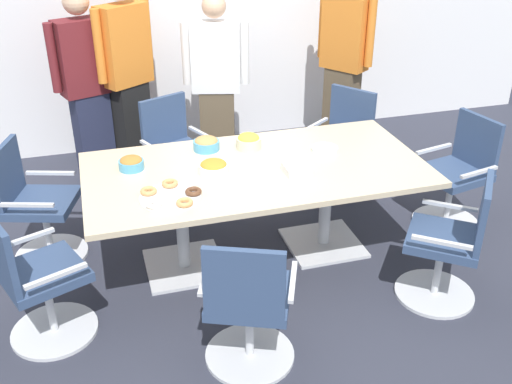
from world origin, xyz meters
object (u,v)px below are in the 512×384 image
Objects in this scene: person_standing_3 at (344,59)px; snack_bowl_cookies at (206,143)px; office_chair_0 at (175,157)px; office_chair_6 at (341,147)px; office_chair_1 at (36,209)px; office_chair_4 at (451,247)px; snack_bowl_chips_yellow at (249,141)px; person_standing_2 at (216,83)px; office_chair_3 at (248,309)px; office_chair_2 at (36,284)px; plate_stack at (325,149)px; conference_table at (256,183)px; donut_platter at (170,196)px; snack_bowl_pretzels at (131,163)px; snack_bowl_chips_orange at (213,167)px; person_standing_1 at (127,73)px; person_standing_0 at (87,85)px; napkin_pile at (296,169)px; office_chair_5 at (457,178)px.

snack_bowl_cookies is at bearing 92.40° from person_standing_3.
office_chair_0 is 1.00× the size of office_chair_6.
office_chair_0 is 1.29m from office_chair_1.
snack_bowl_chips_yellow is (-1.05, 1.18, 0.40)m from office_chair_4.
office_chair_1 is 2.04m from person_standing_2.
office_chair_4 is at bearing 32.24° from office_chair_3.
office_chair_0 is 1.00× the size of office_chair_2.
office_chair_1 is 2.18m from plate_stack.
conference_table is 2.64× the size of office_chair_0.
snack_bowl_chips_yellow is 0.93m from donut_platter.
snack_bowl_cookies is at bearing 88.54° from person_standing_2.
snack_bowl_pretzels reaches higher than donut_platter.
donut_platter is (0.19, -0.50, -0.03)m from snack_bowl_pretzels.
person_standing_2 reaches higher than snack_bowl_chips_yellow.
conference_table is 0.73m from donut_platter.
conference_table is 1.63m from office_chair_1.
snack_bowl_cookies is at bearing 85.07° from snack_bowl_chips_orange.
person_standing_1 is at bearing 72.85° from office_chair_4.
office_chair_0 is 0.52× the size of person_standing_0.
office_chair_0 is 0.79m from snack_bowl_cookies.
office_chair_1 is 5.42× the size of napkin_pile.
office_chair_2 and office_chair_6 have the same top height.
office_chair_1 and office_chair_4 have the same top height.
person_standing_1 is (-1.76, 0.86, 0.58)m from office_chair_6.
office_chair_3 is at bearing 106.26° from office_chair_5.
donut_platter is (-0.35, -0.29, -0.03)m from snack_bowl_chips_orange.
office_chair_1 is 1.22m from donut_platter.
person_standing_0 reaches higher than person_standing_2.
person_standing_0 is at bearing 121.08° from snack_bowl_cookies.
office_chair_2 is at bearing 19.11° from office_chair_1.
person_standing_1 is at bearing 91.62° from donut_platter.
donut_platter is (-0.69, -0.62, -0.04)m from snack_bowl_chips_yellow.
person_standing_0 reaches higher than snack_bowl_pretzels.
donut_platter is (-0.29, 0.79, 0.36)m from office_chair_3.
person_standing_1 is at bearing 137.65° from office_chair_2.
snack_bowl_chips_yellow is 0.89× the size of snack_bowl_chips_orange.
person_standing_3 is at bearing 43.73° from donut_platter.
office_chair_0 reaches higher than conference_table.
person_standing_1 reaches higher than person_standing_3.
office_chair_6 is 2.04m from person_standing_1.
person_standing_2 is at bearing 88.16° from snack_bowl_chips_yellow.
office_chair_5 is 2.26× the size of donut_platter.
snack_bowl_pretzels is 1.05× the size of napkin_pile.
office_chair_4 is (1.09, -0.84, -0.22)m from conference_table.
office_chair_3 is 1.52m from snack_bowl_chips_yellow.
person_standing_0 is at bearing 127.32° from office_chair_3.
snack_bowl_cookies reaches higher than donut_platter.
snack_bowl_pretzels is at bearing -162.66° from snack_bowl_cookies.
office_chair_4 is (1.45, 0.24, 0.00)m from office_chair_3.
snack_bowl_cookies is 1.00× the size of plate_stack.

